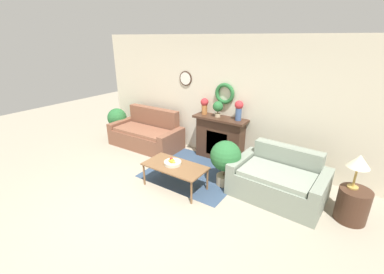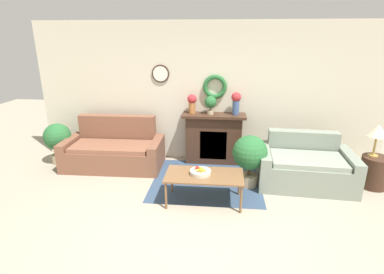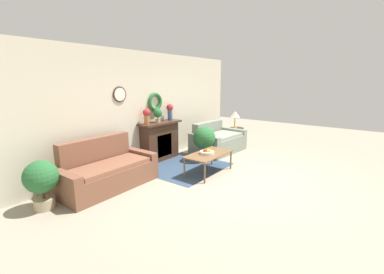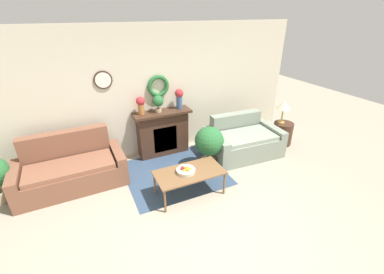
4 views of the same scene
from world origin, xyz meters
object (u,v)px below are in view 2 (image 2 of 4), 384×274
at_px(couch_left, 114,151).
at_px(potted_plant_floor_by_couch, 58,139).
at_px(fireplace, 214,138).
at_px(fruit_bowl, 200,172).
at_px(potted_plant_on_mantel, 211,103).
at_px(table_lamp, 378,131).
at_px(potted_plant_floor_by_loveseat, 250,155).
at_px(vase_on_mantel_left, 192,102).
at_px(side_table_by_loveseat, 374,172).
at_px(coffee_table, 204,177).
at_px(vase_on_mantel_right, 236,102).
at_px(loveseat_right, 304,166).

xyz_separation_m(couch_left, potted_plant_floor_by_couch, (-1.14, 0.04, 0.18)).
bearing_deg(fireplace, fruit_bowl, -95.35).
bearing_deg(fireplace, potted_plant_on_mantel, -168.88).
bearing_deg(potted_plant_on_mantel, couch_left, -168.39).
xyz_separation_m(table_lamp, potted_plant_on_mantel, (-2.72, 0.73, 0.25)).
bearing_deg(potted_plant_floor_by_loveseat, couch_left, 167.43).
bearing_deg(table_lamp, vase_on_mantel_left, 166.25).
xyz_separation_m(side_table_by_loveseat, vase_on_mantel_left, (-3.14, 0.80, 0.94)).
relative_size(table_lamp, potted_plant_on_mantel, 1.55).
height_order(coffee_table, side_table_by_loveseat, side_table_by_loveseat).
bearing_deg(side_table_by_loveseat, potted_plant_floor_by_loveseat, -175.60).
xyz_separation_m(vase_on_mantel_left, potted_plant_floor_by_loveseat, (1.05, -0.96, -0.66)).
xyz_separation_m(vase_on_mantel_left, vase_on_mantel_right, (0.84, 0.00, 0.03)).
xyz_separation_m(loveseat_right, side_table_by_loveseat, (1.13, -0.02, -0.04)).
relative_size(couch_left, potted_plant_floor_by_loveseat, 2.11).
bearing_deg(potted_plant_floor_by_loveseat, vase_on_mantel_left, 137.71).
distance_m(fireplace, potted_plant_floor_by_loveseat, 1.14).
bearing_deg(fruit_bowl, vase_on_mantel_right, 70.52).
bearing_deg(table_lamp, fruit_bowl, -163.85).
xyz_separation_m(coffee_table, table_lamp, (2.74, 0.82, 0.54)).
bearing_deg(loveseat_right, side_table_by_loveseat, 2.25).
bearing_deg(vase_on_mantel_left, potted_plant_on_mantel, -3.22).
distance_m(loveseat_right, table_lamp, 1.26).
relative_size(potted_plant_on_mantel, potted_plant_floor_by_couch, 0.43).
bearing_deg(side_table_by_loveseat, fruit_bowl, -164.99).
bearing_deg(table_lamp, potted_plant_floor_by_couch, 176.01).
xyz_separation_m(side_table_by_loveseat, potted_plant_floor_by_couch, (-5.75, 0.44, 0.23)).
bearing_deg(potted_plant_floor_by_loveseat, side_table_by_loveseat, 4.40).
distance_m(potted_plant_on_mantel, potted_plant_floor_by_loveseat, 1.34).
bearing_deg(side_table_by_loveseat, loveseat_right, 178.78).
xyz_separation_m(fruit_bowl, vase_on_mantel_left, (-0.28, 1.56, 0.71)).
bearing_deg(vase_on_mantel_left, loveseat_right, -21.12).
bearing_deg(loveseat_right, potted_plant_floor_by_couch, 178.29).
xyz_separation_m(fruit_bowl, table_lamp, (2.80, 0.81, 0.46)).
xyz_separation_m(fireplace, loveseat_right, (1.58, -0.77, -0.20)).
xyz_separation_m(coffee_table, vase_on_mantel_right, (0.49, 1.57, 0.82)).
height_order(table_lamp, vase_on_mantel_left, vase_on_mantel_left).
height_order(loveseat_right, potted_plant_on_mantel, potted_plant_on_mantel).
height_order(couch_left, fruit_bowl, couch_left).
bearing_deg(loveseat_right, vase_on_mantel_left, 162.35).
distance_m(fireplace, couch_left, 1.95).
relative_size(potted_plant_floor_by_couch, potted_plant_floor_by_loveseat, 0.92).
bearing_deg(couch_left, loveseat_right, -7.22).
xyz_separation_m(couch_left, vase_on_mantel_left, (1.47, 0.40, 0.89)).
distance_m(side_table_by_loveseat, vase_on_mantel_right, 2.62).
relative_size(fruit_bowl, vase_on_mantel_right, 0.75).
relative_size(table_lamp, vase_on_mantel_left, 1.46).
xyz_separation_m(fruit_bowl, vase_on_mantel_right, (0.55, 1.56, 0.75)).
bearing_deg(potted_plant_on_mantel, vase_on_mantel_left, 176.78).
xyz_separation_m(fireplace, fruit_bowl, (-0.15, -1.56, -0.01)).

